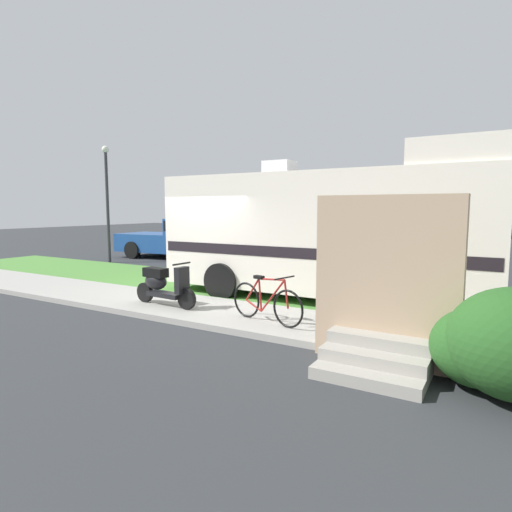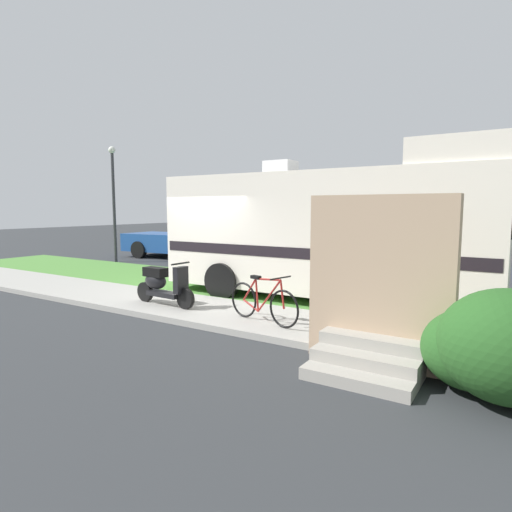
% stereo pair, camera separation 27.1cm
% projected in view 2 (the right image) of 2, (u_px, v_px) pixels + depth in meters
% --- Properties ---
extents(ground_plane, '(80.00, 80.00, 0.00)m').
position_uv_depth(ground_plane, '(203.00, 298.00, 10.49)').
color(ground_plane, '#2D3033').
extents(sidewalk, '(24.00, 2.00, 0.12)m').
position_uv_depth(sidewalk, '(169.00, 305.00, 9.47)').
color(sidewalk, '#9E9B93').
rests_on(sidewalk, ground).
extents(grass_strip, '(24.00, 3.40, 0.08)m').
position_uv_depth(grass_strip, '(237.00, 287.00, 11.75)').
color(grass_strip, '#4C8438').
rests_on(grass_strip, ground).
extents(motorhome_rv, '(7.72, 2.64, 3.52)m').
position_uv_depth(motorhome_rv, '(327.00, 231.00, 9.96)').
color(motorhome_rv, silver).
rests_on(motorhome_rv, ground).
extents(scooter, '(1.71, 0.50, 0.97)m').
position_uv_depth(scooter, '(162.00, 284.00, 9.19)').
color(scooter, black).
rests_on(scooter, ground).
extents(bicycle, '(1.68, 0.59, 0.90)m').
position_uv_depth(bicycle, '(263.00, 302.00, 7.75)').
color(bicycle, black).
rests_on(bicycle, ground).
extents(pickup_truck_near, '(5.20, 2.52, 1.78)m').
position_uv_depth(pickup_truck_near, '(188.00, 237.00, 18.70)').
color(pickup_truck_near, '#1E478C').
rests_on(pickup_truck_near, ground).
extents(porch_steps, '(2.00, 1.26, 2.40)m').
position_uv_depth(porch_steps, '(376.00, 299.00, 5.85)').
color(porch_steps, '#9E998E').
rests_on(porch_steps, ground).
extents(bush_by_porch, '(1.83, 1.37, 1.29)m').
position_uv_depth(bush_by_porch, '(506.00, 352.00, 4.73)').
color(bush_by_porch, '#23511E').
rests_on(bush_by_porch, ground).
extents(bottle_green, '(0.07, 0.07, 0.30)m').
position_uv_depth(bottle_green, '(472.00, 336.00, 6.55)').
color(bottle_green, '#B2B2B7').
rests_on(bottle_green, ground).
extents(street_lamp_post, '(0.28, 0.28, 4.69)m').
position_uv_depth(street_lamp_post, '(114.00, 193.00, 17.17)').
color(street_lamp_post, '#333338').
rests_on(street_lamp_post, ground).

